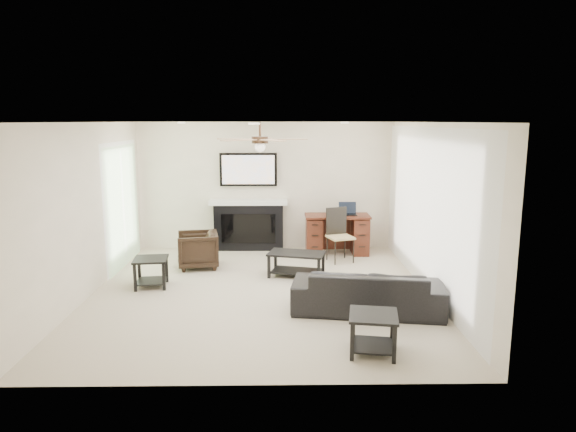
# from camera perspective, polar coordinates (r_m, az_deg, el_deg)

# --- Properties ---
(room_shell) EXTENTS (5.50, 5.54, 2.52)m
(room_shell) POSITION_cam_1_polar(r_m,az_deg,el_deg) (7.46, -1.66, 4.10)
(room_shell) COLOR beige
(room_shell) RESTS_ON ground
(sofa) EXTENTS (2.08, 1.07, 0.58)m
(sofa) POSITION_cam_1_polar(r_m,az_deg,el_deg) (6.99, 8.84, -8.20)
(sofa) COLOR black
(sofa) RESTS_ON ground
(armchair) EXTENTS (0.79, 0.78, 0.63)m
(armchair) POSITION_cam_1_polar(r_m,az_deg,el_deg) (9.06, -10.00, -3.72)
(armchair) COLOR black
(armchair) RESTS_ON ground
(coffee_table) EXTENTS (1.00, 0.71, 0.40)m
(coffee_table) POSITION_cam_1_polar(r_m,az_deg,el_deg) (8.45, 0.94, -5.40)
(coffee_table) COLOR black
(coffee_table) RESTS_ON ground
(end_table_near) EXTENTS (0.60, 0.60, 0.45)m
(end_table_near) POSITION_cam_1_polar(r_m,az_deg,el_deg) (5.83, 9.42, -12.77)
(end_table_near) COLOR black
(end_table_near) RESTS_ON ground
(end_table_left) EXTENTS (0.55, 0.55, 0.45)m
(end_table_left) POSITION_cam_1_polar(r_m,az_deg,el_deg) (8.20, -14.95, -6.08)
(end_table_left) COLOR black
(end_table_left) RESTS_ON ground
(fireplace_unit) EXTENTS (1.52, 0.34, 1.91)m
(fireplace_unit) POSITION_cam_1_polar(r_m,az_deg,el_deg) (10.05, -4.42, 1.56)
(fireplace_unit) COLOR black
(fireplace_unit) RESTS_ON ground
(desk) EXTENTS (1.22, 0.56, 0.76)m
(desk) POSITION_cam_1_polar(r_m,az_deg,el_deg) (9.86, 5.46, -2.05)
(desk) COLOR #3E1C0F
(desk) RESTS_ON ground
(desk_chair) EXTENTS (0.54, 0.55, 0.97)m
(desk_chair) POSITION_cam_1_polar(r_m,az_deg,el_deg) (9.30, 5.84, -2.15)
(desk_chair) COLOR black
(desk_chair) RESTS_ON ground
(laptop) EXTENTS (0.33, 0.24, 0.23)m
(laptop) POSITION_cam_1_polar(r_m,az_deg,el_deg) (9.77, 6.69, 0.77)
(laptop) COLOR black
(laptop) RESTS_ON desk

